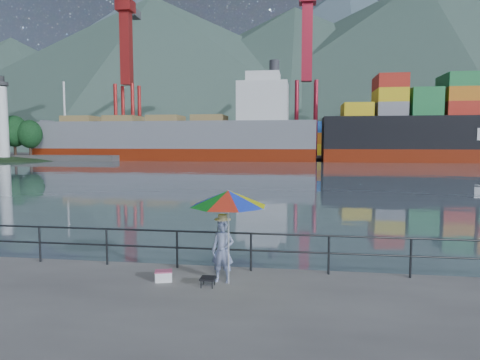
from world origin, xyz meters
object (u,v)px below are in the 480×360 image
object	(u,v)px
fisherman	(223,251)
cooler_bag	(164,276)
bulk_carrier	(184,137)
beach_umbrella	(228,198)

from	to	relation	value
fisherman	cooler_bag	xyz separation A→B (m)	(-1.43, -0.18, -0.64)
cooler_bag	bulk_carrier	size ratio (longest dim) A/B	0.01
beach_umbrella	bulk_carrier	bearing A→B (deg)	106.46
fisherman	beach_umbrella	bearing A→B (deg)	-32.00
fisherman	bulk_carrier	world-z (taller)	bulk_carrier
beach_umbrella	cooler_bag	world-z (taller)	beach_umbrella
cooler_bag	fisherman	bearing A→B (deg)	-9.96
cooler_bag	bulk_carrier	distance (m)	72.07
fisherman	cooler_bag	distance (m)	1.58
fisherman	beach_umbrella	xyz separation A→B (m)	(0.16, -0.13, 1.31)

